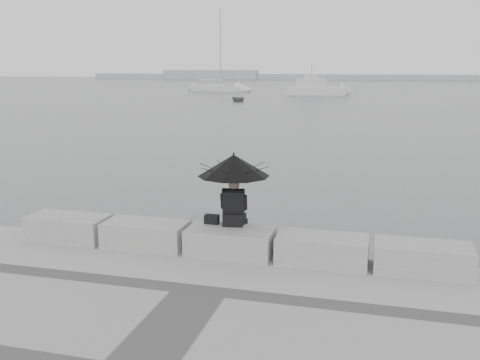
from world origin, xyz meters
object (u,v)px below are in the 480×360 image
(sailboat_left, at_px, (218,88))
(seated_person, at_px, (234,171))
(motor_cruiser, at_px, (317,89))
(dinghy, at_px, (238,99))

(sailboat_left, bearing_deg, seated_person, -56.23)
(seated_person, relative_size, sailboat_left, 0.11)
(motor_cruiser, relative_size, dinghy, 2.45)
(seated_person, xyz_separation_m, dinghy, (-13.64, 50.84, -1.75))
(dinghy, bearing_deg, motor_cruiser, 42.37)
(dinghy, bearing_deg, seated_person, -97.92)
(sailboat_left, relative_size, motor_cruiser, 1.58)
(seated_person, distance_m, motor_cruiser, 66.84)
(motor_cruiser, bearing_deg, seated_person, -85.33)
(seated_person, bearing_deg, dinghy, 95.51)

